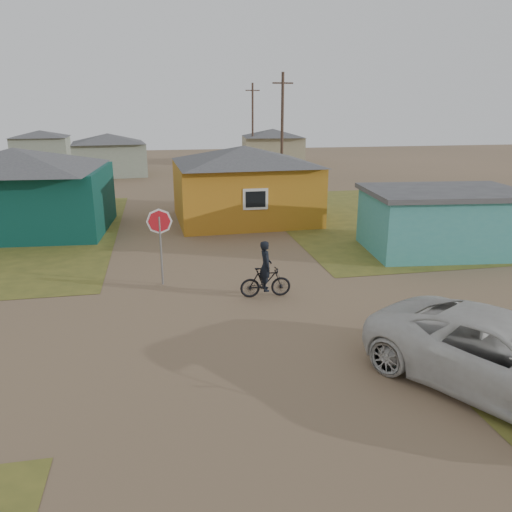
% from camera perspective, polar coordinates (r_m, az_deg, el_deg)
% --- Properties ---
extents(ground, '(120.00, 120.00, 0.00)m').
position_cam_1_polar(ground, '(13.30, -1.57, -9.29)').
color(ground, '#7F6449').
extents(grass_ne, '(20.00, 18.00, 0.00)m').
position_cam_1_polar(grass_ne, '(30.05, 21.27, 4.42)').
color(grass_ne, olive).
rests_on(grass_ne, ground).
extents(house_teal, '(8.93, 7.08, 4.00)m').
position_cam_1_polar(house_teal, '(26.40, -25.56, 6.89)').
color(house_teal, '#0A3730').
rests_on(house_teal, ground).
extents(house_yellow, '(7.72, 6.76, 3.90)m').
position_cam_1_polar(house_yellow, '(26.45, -1.33, 8.41)').
color(house_yellow, '#B9771C').
rests_on(house_yellow, ground).
extents(shed_turquoise, '(6.71, 4.93, 2.60)m').
position_cam_1_polar(shed_turquoise, '(22.05, 20.51, 3.84)').
color(shed_turquoise, teal).
rests_on(shed_turquoise, ground).
extents(house_pale_west, '(7.04, 6.15, 3.60)m').
position_cam_1_polar(house_pale_west, '(46.14, -16.43, 11.14)').
color(house_pale_west, gray).
rests_on(house_pale_west, ground).
extents(house_beige_east, '(6.95, 6.05, 3.60)m').
position_cam_1_polar(house_beige_east, '(53.30, 1.91, 12.46)').
color(house_beige_east, gray).
rests_on(house_beige_east, ground).
extents(house_pale_north, '(6.28, 5.81, 3.40)m').
position_cam_1_polar(house_pale_north, '(59.17, -23.34, 11.47)').
color(house_pale_north, gray).
rests_on(house_pale_north, ground).
extents(utility_pole_near, '(1.40, 0.20, 8.00)m').
position_cam_1_polar(utility_pole_near, '(34.87, 3.00, 13.94)').
color(utility_pole_near, '#48352B').
rests_on(utility_pole_near, ground).
extents(utility_pole_far, '(1.40, 0.20, 8.00)m').
position_cam_1_polar(utility_pole_far, '(50.71, -0.39, 14.83)').
color(utility_pole_far, '#48352B').
rests_on(utility_pole_far, ground).
extents(stop_sign, '(0.80, 0.39, 2.63)m').
position_cam_1_polar(stop_sign, '(16.83, -10.94, 2.98)').
color(stop_sign, gray).
rests_on(stop_sign, ground).
extents(cyclist, '(1.64, 0.60, 1.84)m').
position_cam_1_polar(cyclist, '(15.76, 1.10, -2.39)').
color(cyclist, black).
rests_on(cyclist, ground).
extents(vehicle, '(5.34, 6.50, 1.65)m').
position_cam_1_polar(vehicle, '(11.79, 26.96, -10.38)').
color(vehicle, silver).
rests_on(vehicle, ground).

